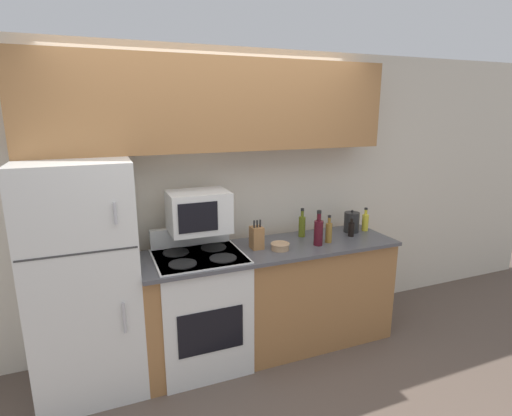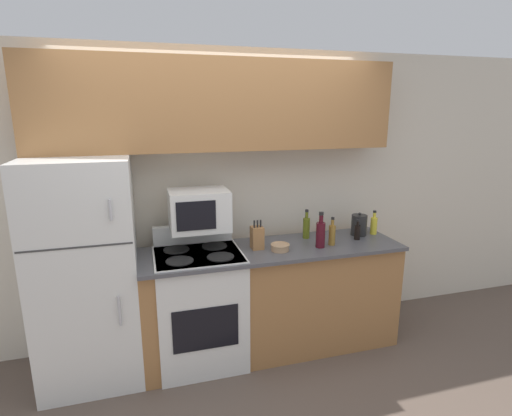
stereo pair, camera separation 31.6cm
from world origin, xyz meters
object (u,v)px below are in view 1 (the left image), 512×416
at_px(bottle_wine_red, 318,232).
at_px(bottle_vinegar, 329,232).
at_px(refrigerator, 85,279).
at_px(stove, 201,309).
at_px(bottle_olive_oil, 302,226).
at_px(microwave, 198,211).
at_px(kettle, 352,222).
at_px(bowl, 280,246).
at_px(bottle_cooking_spray, 365,222).
at_px(knife_block, 257,237).
at_px(bottle_soy_sauce, 351,229).

bearing_deg(bottle_wine_red, bottle_vinegar, 13.48).
bearing_deg(refrigerator, stove, -4.86).
distance_m(bottle_wine_red, bottle_olive_oil, 0.26).
bearing_deg(microwave, kettle, -0.18).
distance_m(refrigerator, bottle_wine_red, 1.85).
height_order(stove, bowl, stove).
bearing_deg(stove, bowl, -8.15).
relative_size(stove, microwave, 2.37).
height_order(bottle_olive_oil, kettle, bottle_olive_oil).
relative_size(bottle_cooking_spray, bottle_vinegar, 0.92).
relative_size(knife_block, bottle_soy_sauce, 1.35).
xyz_separation_m(bowl, bottle_vinegar, (0.47, 0.02, 0.06)).
xyz_separation_m(stove, bottle_cooking_spray, (1.62, 0.09, 0.53)).
bearing_deg(bottle_vinegar, bottle_wine_red, -166.52).
height_order(bowl, bottle_wine_red, bottle_wine_red).
bearing_deg(bottle_vinegar, bottle_soy_sauce, 13.63).
xyz_separation_m(bottle_soy_sauce, bottle_vinegar, (-0.28, -0.07, 0.02)).
xyz_separation_m(microwave, bottle_soy_sauce, (1.36, -0.12, -0.26)).
xyz_separation_m(bowl, kettle, (0.83, 0.20, 0.06)).
relative_size(microwave, bottle_cooking_spray, 2.12).
xyz_separation_m(bottle_cooking_spray, kettle, (-0.14, 0.01, 0.01)).
height_order(microwave, bottle_cooking_spray, microwave).
bearing_deg(knife_block, bottle_cooking_spray, 4.00).
bearing_deg(refrigerator, bottle_wine_red, -5.55).
bearing_deg(microwave, bottle_vinegar, -9.70).
bearing_deg(bottle_wine_red, kettle, 23.59).
xyz_separation_m(bottle_olive_oil, bottle_cooking_spray, (0.64, -0.06, -0.02)).
distance_m(refrigerator, stove, 0.91).
distance_m(knife_block, bottle_soy_sauce, 0.91).
bearing_deg(bottle_soy_sauce, bowl, -173.67).
distance_m(bowl, bottle_olive_oil, 0.42).
relative_size(bottle_olive_oil, bottle_cooking_spray, 1.18).
bearing_deg(bowl, kettle, 13.33).
bearing_deg(bottle_olive_oil, knife_block, -164.20).
bearing_deg(microwave, bottle_wine_red, -12.52).
bearing_deg(knife_block, bottle_olive_oil, 15.80).
relative_size(bottle_soy_sauce, kettle, 0.86).
distance_m(refrigerator, bottle_cooking_spray, 2.46).
xyz_separation_m(bottle_soy_sauce, bottle_cooking_spray, (0.23, 0.10, 0.02)).
bearing_deg(stove, knife_block, 1.24).
bearing_deg(refrigerator, bottle_vinegar, -4.37).
relative_size(stove, bottle_olive_oil, 4.25).
height_order(bowl, kettle, kettle).
relative_size(stove, bottle_cooking_spray, 5.02).
distance_m(bottle_cooking_spray, kettle, 0.15).
height_order(knife_block, bottle_wine_red, bottle_wine_red).
xyz_separation_m(knife_block, bottle_wine_red, (0.51, -0.12, 0.02)).
xyz_separation_m(refrigerator, microwave, (0.86, 0.04, 0.41)).
bearing_deg(bottle_vinegar, microwave, 170.30).
xyz_separation_m(bottle_olive_oil, kettle, (0.50, -0.05, -0.01)).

